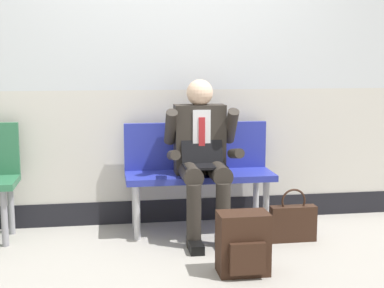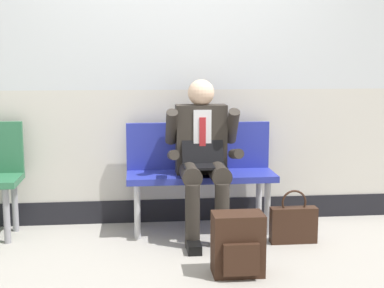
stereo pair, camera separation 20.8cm
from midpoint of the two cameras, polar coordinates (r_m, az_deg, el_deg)
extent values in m
plane|color=#9E9991|center=(4.21, -2.35, -10.53)|extent=(18.00, 18.00, 0.00)
cube|color=beige|center=(4.74, -3.40, -0.03)|extent=(5.96, 0.12, 0.94)
cube|color=black|center=(4.86, -3.33, -6.66)|extent=(5.96, 0.14, 0.20)
cube|color=#28339E|center=(4.46, -0.56, -3.31)|extent=(1.19, 0.42, 0.05)
cube|color=#28339E|center=(4.59, -0.88, -0.17)|extent=(1.19, 0.04, 0.39)
cylinder|color=#B7B7BC|center=(4.33, -7.07, -7.04)|extent=(0.05, 0.05, 0.43)
cylinder|color=#B7B7BC|center=(4.62, -7.19, -6.03)|extent=(0.05, 0.05, 0.43)
cylinder|color=#B7B7BC|center=(4.48, 6.31, -6.49)|extent=(0.05, 0.05, 0.43)
cylinder|color=#B7B7BC|center=(4.76, 5.36, -5.56)|extent=(0.05, 0.05, 0.43)
cylinder|color=gray|center=(4.41, -20.08, -7.21)|extent=(0.05, 0.05, 0.43)
cylinder|color=gray|center=(4.70, -19.38, -6.21)|extent=(0.05, 0.05, 0.43)
cylinder|color=#2D2823|center=(4.23, -1.62, -3.02)|extent=(0.15, 0.40, 0.15)
cylinder|color=#2D2823|center=(4.11, -1.27, -7.46)|extent=(0.11, 0.11, 0.48)
cube|color=black|center=(4.12, -1.14, -10.44)|extent=(0.10, 0.26, 0.07)
cylinder|color=#2D2823|center=(4.26, 1.32, -2.93)|extent=(0.15, 0.40, 0.15)
cylinder|color=#2D2823|center=(4.15, 1.77, -7.33)|extent=(0.11, 0.11, 0.48)
cube|color=black|center=(4.15, 1.92, -10.29)|extent=(0.10, 0.26, 0.07)
cube|color=#2D2823|center=(4.41, -0.56, 0.51)|extent=(0.40, 0.18, 0.55)
cube|color=silver|center=(4.31, -0.38, 0.98)|extent=(0.14, 0.01, 0.39)
cube|color=#B22328|center=(4.30, -0.36, 0.58)|extent=(0.05, 0.01, 0.33)
sphere|color=beige|center=(4.37, -0.57, 5.31)|extent=(0.21, 0.21, 0.21)
cylinder|color=#2D2823|center=(4.29, -3.60, 1.75)|extent=(0.09, 0.25, 0.30)
cylinder|color=#2D2823|center=(4.16, -3.36, -1.17)|extent=(0.08, 0.27, 0.12)
cylinder|color=#2D2823|center=(4.36, 2.69, 1.87)|extent=(0.09, 0.25, 0.30)
cylinder|color=#2D2823|center=(4.23, 3.13, -0.99)|extent=(0.08, 0.27, 0.12)
cube|color=black|center=(4.20, -0.08, -2.32)|extent=(0.32, 0.22, 0.02)
cube|color=black|center=(4.31, -0.35, -0.56)|extent=(0.32, 0.08, 0.21)
cube|color=#331E14|center=(3.66, 3.63, -10.17)|extent=(0.33, 0.21, 0.41)
cube|color=#331E14|center=(3.57, 4.06, -11.74)|extent=(0.23, 0.04, 0.20)
cube|color=#331E14|center=(4.34, 9.02, -8.13)|extent=(0.35, 0.10, 0.28)
torus|color=#331E14|center=(4.29, 9.08, -5.85)|extent=(0.19, 0.02, 0.19)
camera|label=1|loc=(0.10, -91.42, -0.22)|focal=51.72mm
camera|label=2|loc=(0.10, 88.58, 0.22)|focal=51.72mm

